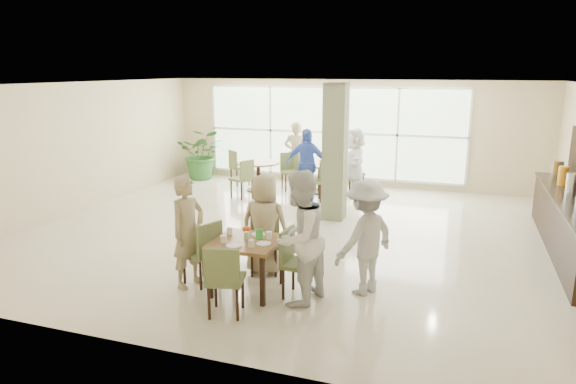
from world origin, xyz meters
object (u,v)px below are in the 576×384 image
(adult_standing, at_px, (296,154))
(teen_far, at_px, (265,224))
(adult_b, at_px, (355,162))
(teen_right, at_px, (299,238))
(round_table_right, at_px, (320,170))
(teen_left, at_px, (188,232))
(round_table_left, at_px, (258,169))
(adult_a, at_px, (306,164))
(buffet_counter, at_px, (571,221))
(main_table, at_px, (247,247))
(potted_plant, at_px, (202,154))
(teen_standing, at_px, (365,237))

(adult_standing, bearing_deg, teen_far, 89.35)
(adult_b, bearing_deg, teen_right, -12.76)
(round_table_right, height_order, adult_standing, adult_standing)
(round_table_right, height_order, teen_left, teen_left)
(adult_b, distance_m, adult_standing, 1.83)
(teen_far, bearing_deg, round_table_left, -68.06)
(adult_a, bearing_deg, adult_b, 33.73)
(round_table_right, bearing_deg, round_table_left, -167.79)
(buffet_counter, relative_size, adult_a, 2.75)
(main_table, relative_size, teen_left, 0.57)
(round_table_right, distance_m, adult_standing, 1.00)
(teen_far, height_order, adult_b, adult_b)
(potted_plant, relative_size, adult_standing, 0.83)
(teen_right, height_order, adult_a, teen_right)
(potted_plant, distance_m, adult_a, 3.74)
(adult_b, xyz_separation_m, adult_standing, (-1.72, 0.63, 0.02))
(adult_b, bearing_deg, main_table, -20.28)
(adult_b, height_order, adult_standing, adult_standing)
(teen_left, xyz_separation_m, teen_right, (1.66, -0.02, 0.10))
(main_table, bearing_deg, potted_plant, 122.61)
(teen_standing, bearing_deg, round_table_left, -113.45)
(round_table_right, distance_m, potted_plant, 3.65)
(potted_plant, relative_size, teen_far, 0.92)
(teen_far, bearing_deg, teen_right, 133.37)
(main_table, height_order, adult_a, adult_a)
(round_table_left, distance_m, teen_far, 5.50)
(potted_plant, bearing_deg, teen_left, -63.33)
(potted_plant, relative_size, teen_left, 0.89)
(teen_standing, relative_size, adult_a, 0.95)
(potted_plant, xyz_separation_m, teen_left, (3.37, -6.71, 0.09))
(round_table_right, relative_size, teen_right, 0.61)
(teen_right, xyz_separation_m, teen_standing, (0.77, 0.59, -0.09))
(round_table_right, relative_size, teen_left, 0.68)
(buffet_counter, xyz_separation_m, teen_standing, (-3.02, -2.75, 0.26))
(round_table_right, xyz_separation_m, teen_left, (-0.24, -6.19, 0.24))
(potted_plant, xyz_separation_m, teen_right, (5.03, -6.72, 0.19))
(teen_standing, distance_m, adult_standing, 6.84)
(teen_left, bearing_deg, teen_far, -29.69)
(potted_plant, height_order, teen_left, teen_left)
(teen_standing, height_order, adult_standing, adult_standing)
(round_table_left, distance_m, round_table_right, 1.58)
(main_table, distance_m, teen_right, 0.84)
(round_table_left, relative_size, potted_plant, 0.76)
(main_table, xyz_separation_m, teen_standing, (1.57, 0.48, 0.16))
(round_table_left, relative_size, adult_b, 0.65)
(buffet_counter, distance_m, teen_far, 5.24)
(teen_far, relative_size, teen_right, 0.86)
(round_table_left, xyz_separation_m, adult_b, (2.45, 0.22, 0.27))
(adult_standing, bearing_deg, teen_standing, 101.85)
(potted_plant, height_order, adult_b, adult_b)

